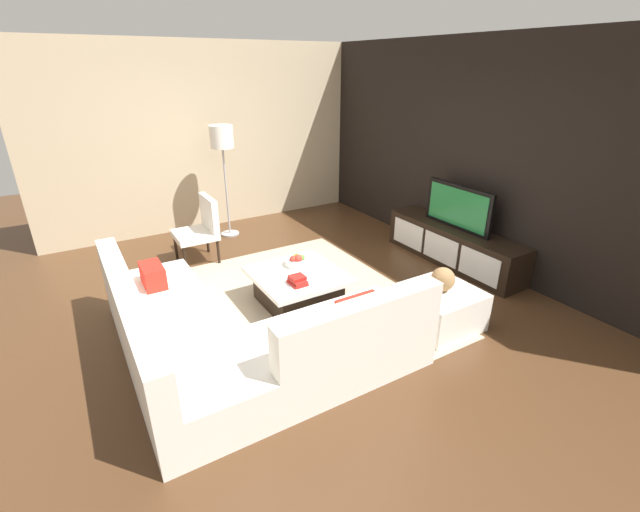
# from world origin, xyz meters

# --- Properties ---
(ground_plane) EXTENTS (14.00, 14.00, 0.00)m
(ground_plane) POSITION_xyz_m (0.00, 0.00, 0.00)
(ground_plane) COLOR #4C301C
(feature_wall_back) EXTENTS (6.40, 0.12, 2.80)m
(feature_wall_back) POSITION_xyz_m (0.00, 2.70, 1.40)
(feature_wall_back) COLOR black
(feature_wall_back) RESTS_ON ground
(side_wall_left) EXTENTS (0.12, 5.20, 2.80)m
(side_wall_left) POSITION_xyz_m (-3.20, 0.20, 1.40)
(side_wall_left) COLOR #C6B28E
(side_wall_left) RESTS_ON ground
(area_rug) EXTENTS (3.08, 2.69, 0.01)m
(area_rug) POSITION_xyz_m (-0.10, 0.00, 0.01)
(area_rug) COLOR tan
(area_rug) RESTS_ON ground
(media_console) EXTENTS (2.04, 0.48, 0.50)m
(media_console) POSITION_xyz_m (0.00, 2.40, 0.25)
(media_console) COLOR black
(media_console) RESTS_ON ground
(television) EXTENTS (1.04, 0.06, 0.56)m
(television) POSITION_xyz_m (0.00, 2.40, 0.78)
(television) COLOR black
(television) RESTS_ON media_console
(sectional_couch) EXTENTS (2.52, 2.36, 0.81)m
(sectional_couch) POSITION_xyz_m (0.53, -0.89, 0.28)
(sectional_couch) COLOR white
(sectional_couch) RESTS_ON ground
(coffee_table) EXTENTS (0.96, 0.93, 0.38)m
(coffee_table) POSITION_xyz_m (-0.10, 0.10, 0.20)
(coffee_table) COLOR black
(coffee_table) RESTS_ON ground
(accent_chair_near) EXTENTS (0.55, 0.52, 0.87)m
(accent_chair_near) POSITION_xyz_m (-1.82, -0.42, 0.49)
(accent_chair_near) COLOR black
(accent_chair_near) RESTS_ON ground
(floor_lamp) EXTENTS (0.34, 0.34, 1.66)m
(floor_lamp) POSITION_xyz_m (-2.56, 0.21, 1.41)
(floor_lamp) COLOR #A5A5AA
(floor_lamp) RESTS_ON ground
(ottoman) EXTENTS (0.70, 0.70, 0.40)m
(ottoman) POSITION_xyz_m (1.01, 1.13, 0.20)
(ottoman) COLOR white
(ottoman) RESTS_ON ground
(fruit_bowl) EXTENTS (0.28, 0.28, 0.14)m
(fruit_bowl) POSITION_xyz_m (-0.28, 0.20, 0.43)
(fruit_bowl) COLOR silver
(fruit_bowl) RESTS_ON coffee_table
(decorative_ball) EXTENTS (0.24, 0.24, 0.24)m
(decorative_ball) POSITION_xyz_m (1.01, 1.13, 0.52)
(decorative_ball) COLOR #997247
(decorative_ball) RESTS_ON ottoman
(book_stack) EXTENTS (0.20, 0.16, 0.09)m
(book_stack) POSITION_xyz_m (0.12, -0.02, 0.42)
(book_stack) COLOR maroon
(book_stack) RESTS_ON coffee_table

